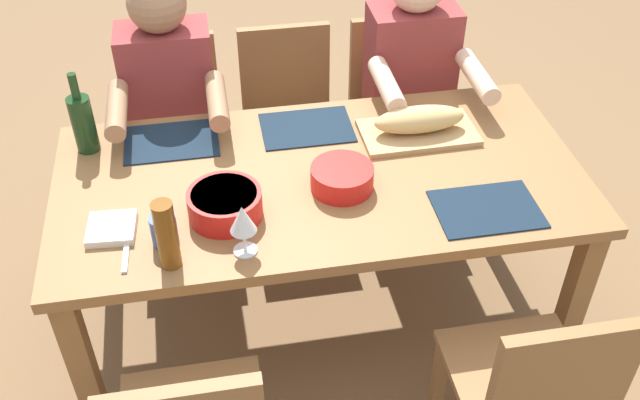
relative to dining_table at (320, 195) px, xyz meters
The scene contains 21 objects.
ground_plane 0.65m from the dining_table, ahead, with size 8.00×8.00×0.00m, color brown.
dining_table is the anchor object (origin of this frame).
chair_far_right 0.90m from the dining_table, 57.75° to the left, with size 0.40×0.40×0.85m.
diner_far_right 0.74m from the dining_table, 50.11° to the left, with size 0.41×0.53×1.20m.
chair_far_center 0.77m from the dining_table, 90.00° to the left, with size 0.40×0.40×0.85m.
chair_near_right 0.90m from the dining_table, 57.75° to the right, with size 0.40×0.40×0.85m.
chair_far_left 0.90m from the dining_table, 122.25° to the left, with size 0.40×0.40×0.85m.
diner_far_left 0.74m from the dining_table, 129.89° to the left, with size 0.41×0.53×1.20m.
serving_bowl_pasta 0.38m from the dining_table, 154.49° to the right, with size 0.23×0.23×0.09m.
serving_bowl_greens 0.17m from the dining_table, 54.92° to the right, with size 0.20×0.20×0.08m.
cutting_board 0.42m from the dining_table, 22.94° to the left, with size 0.40×0.22×0.02m, color tan.
bread_loaf 0.44m from the dining_table, 22.94° to the left, with size 0.32×0.11×0.09m, color tan.
wine_bottle 0.82m from the dining_table, 159.77° to the left, with size 0.08×0.08×0.29m.
beer_bottle 0.62m from the dining_table, 145.34° to the right, with size 0.06×0.06×0.22m, color brown.
wine_glass 0.47m from the dining_table, 130.68° to the right, with size 0.08×0.08×0.17m.
placemat_far_center 0.28m from the dining_table, 90.00° to the left, with size 0.32×0.23×0.01m, color #142333.
cup_near_left 0.57m from the dining_table, 154.01° to the right, with size 0.08×0.08×0.10m, color #334C8C.
fork_near_left 0.68m from the dining_table, 156.41° to the right, with size 0.02×0.17×0.01m, color silver.
placemat_near_right 0.55m from the dining_table, 29.51° to the right, with size 0.32×0.23×0.01m, color #142333.
placemat_far_left 0.55m from the dining_table, 150.49° to the left, with size 0.32×0.23×0.01m, color #142333.
napkin_stack 0.68m from the dining_table, 165.73° to the right, with size 0.14×0.14×0.02m, color white.
Camera 1 is at (-0.33, -1.85, 2.19)m, focal length 40.82 mm.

